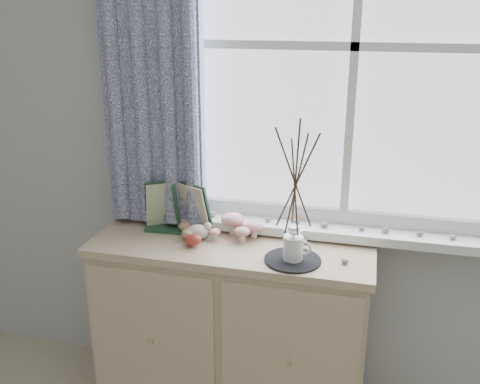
{
  "coord_description": "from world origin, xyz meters",
  "views": [
    {
      "loc": [
        0.39,
        -0.24,
        1.81
      ],
      "look_at": [
        -0.1,
        1.7,
        1.1
      ],
      "focal_mm": 40.0,
      "sensor_mm": 36.0,
      "label": 1
    }
  ],
  "objects_px": {
    "botanical_book": "(175,208)",
    "toadstool_cluster": "(238,225)",
    "sideboard": "(232,329)",
    "twig_pitcher": "(296,178)"
  },
  "relations": [
    {
      "from": "toadstool_cluster",
      "to": "sideboard",
      "type": "bearing_deg",
      "value": -99.07
    },
    {
      "from": "botanical_book",
      "to": "toadstool_cluster",
      "type": "relative_size",
      "value": 1.49
    },
    {
      "from": "sideboard",
      "to": "botanical_book",
      "type": "height_order",
      "value": "botanical_book"
    },
    {
      "from": "botanical_book",
      "to": "twig_pitcher",
      "type": "bearing_deg",
      "value": -17.99
    },
    {
      "from": "sideboard",
      "to": "botanical_book",
      "type": "distance_m",
      "value": 0.6
    },
    {
      "from": "sideboard",
      "to": "twig_pitcher",
      "type": "distance_m",
      "value": 0.82
    },
    {
      "from": "sideboard",
      "to": "toadstool_cluster",
      "type": "bearing_deg",
      "value": 80.93
    },
    {
      "from": "twig_pitcher",
      "to": "toadstool_cluster",
      "type": "bearing_deg",
      "value": 157.8
    },
    {
      "from": "toadstool_cluster",
      "to": "twig_pitcher",
      "type": "distance_m",
      "value": 0.43
    },
    {
      "from": "toadstool_cluster",
      "to": "twig_pitcher",
      "type": "relative_size",
      "value": 0.38
    }
  ]
}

